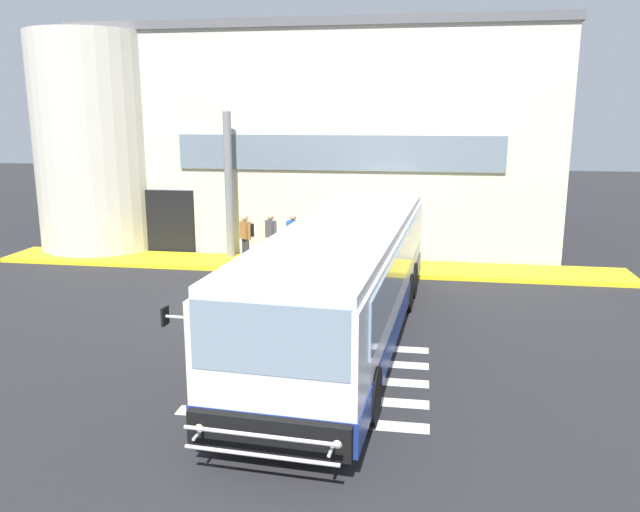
# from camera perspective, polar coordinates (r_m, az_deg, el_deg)

# --- Properties ---
(ground_plane) EXTENTS (80.00, 90.00, 0.02)m
(ground_plane) POSITION_cam_1_polar(r_m,az_deg,el_deg) (17.07, -4.58, -4.83)
(ground_plane) COLOR #232326
(ground_plane) RESTS_ON ground
(bay_paint_stripes) EXTENTS (4.40, 3.96, 0.01)m
(bay_paint_stripes) POSITION_cam_1_polar(r_m,az_deg,el_deg) (12.83, -0.26, -10.83)
(bay_paint_stripes) COLOR silver
(bay_paint_stripes) RESTS_ON ground
(terminal_building) EXTENTS (19.09, 13.80, 8.25)m
(terminal_building) POSITION_cam_1_polar(r_m,az_deg,el_deg) (27.74, -0.36, 10.64)
(terminal_building) COLOR beige
(terminal_building) RESTS_ON ground
(boarding_curb) EXTENTS (21.29, 2.00, 0.15)m
(boarding_curb) POSITION_cam_1_polar(r_m,az_deg,el_deg) (21.57, -1.57, -0.83)
(boarding_curb) COLOR yellow
(boarding_curb) RESTS_ON ground
(entry_support_column) EXTENTS (0.28, 0.28, 5.04)m
(entry_support_column) POSITION_cam_1_polar(r_m,az_deg,el_deg) (22.35, -8.21, 6.29)
(entry_support_column) COLOR slate
(entry_support_column) RESTS_ON boarding_curb
(bus_main_foreground) EXTENTS (3.77, 12.08, 2.70)m
(bus_main_foreground) POSITION_cam_1_polar(r_m,az_deg,el_deg) (14.44, 2.28, -2.51)
(bus_main_foreground) COLOR silver
(bus_main_foreground) RESTS_ON ground
(passenger_near_column) EXTENTS (0.52, 0.51, 1.68)m
(passenger_near_column) POSITION_cam_1_polar(r_m,az_deg,el_deg) (21.53, -6.67, 1.90)
(passenger_near_column) COLOR #2D2D33
(passenger_near_column) RESTS_ON boarding_curb
(passenger_by_doorway) EXTENTS (0.47, 0.42, 1.68)m
(passenger_by_doorway) POSITION_cam_1_polar(r_m,az_deg,el_deg) (21.62, -4.45, 1.90)
(passenger_by_doorway) COLOR #4C4233
(passenger_by_doorway) RESTS_ON boarding_curb
(passenger_at_curb_edge) EXTENTS (0.55, 0.35, 1.68)m
(passenger_at_curb_edge) POSITION_cam_1_polar(r_m,az_deg,el_deg) (21.55, -2.42, 1.89)
(passenger_at_curb_edge) COLOR #2D2D33
(passenger_at_curb_edge) RESTS_ON boarding_curb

